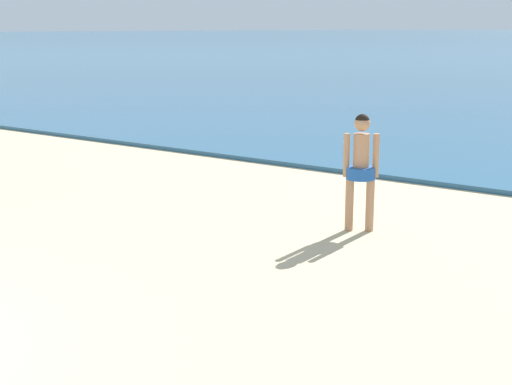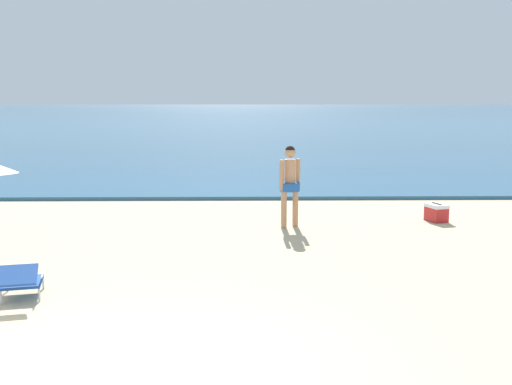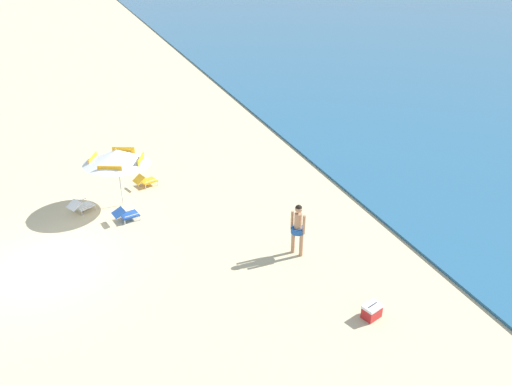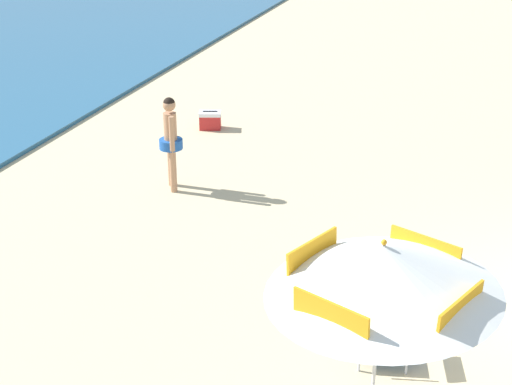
{
  "view_description": "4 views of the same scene",
  "coord_description": "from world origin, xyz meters",
  "px_view_note": "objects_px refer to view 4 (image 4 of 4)",
  "views": [
    {
      "loc": [
        7.1,
        -2.11,
        3.02
      ],
      "look_at": [
        0.99,
        6.23,
        0.67
      ],
      "focal_mm": 51.35,
      "sensor_mm": 36.0,
      "label": 1
    },
    {
      "loc": [
        1.07,
        -5.45,
        2.69
      ],
      "look_at": [
        1.27,
        5.65,
        1.03
      ],
      "focal_mm": 42.44,
      "sensor_mm": 36.0,
      "label": 2
    },
    {
      "loc": [
        13.77,
        1.6,
        8.9
      ],
      "look_at": [
        -0.5,
        7.02,
        1.06
      ],
      "focal_mm": 34.44,
      "sensor_mm": 36.0,
      "label": 3
    },
    {
      "loc": [
        -10.01,
        1.76,
        5.79
      ],
      "look_at": [
        0.02,
        5.12,
        1.09
      ],
      "focal_mm": 53.79,
      "sensor_mm": 36.0,
      "label": 4
    }
  ],
  "objects_px": {
    "beach_umbrella_striped_main": "(382,269)",
    "lounge_chair_facing_sea": "(394,342)",
    "cooler_box": "(210,120)",
    "person_standing_near_shore": "(171,137)"
  },
  "relations": [
    {
      "from": "person_standing_near_shore",
      "to": "cooler_box",
      "type": "relative_size",
      "value": 3.07
    },
    {
      "from": "beach_umbrella_striped_main",
      "to": "person_standing_near_shore",
      "type": "relative_size",
      "value": 1.84
    },
    {
      "from": "lounge_chair_facing_sea",
      "to": "person_standing_near_shore",
      "type": "bearing_deg",
      "value": 49.81
    },
    {
      "from": "beach_umbrella_striped_main",
      "to": "lounge_chair_facing_sea",
      "type": "relative_size",
      "value": 3.34
    },
    {
      "from": "person_standing_near_shore",
      "to": "beach_umbrella_striped_main",
      "type": "bearing_deg",
      "value": -138.06
    },
    {
      "from": "beach_umbrella_striped_main",
      "to": "person_standing_near_shore",
      "type": "bearing_deg",
      "value": 41.94
    },
    {
      "from": "person_standing_near_shore",
      "to": "cooler_box",
      "type": "xyz_separation_m",
      "value": [
        3.4,
        0.59,
        -0.82
      ]
    },
    {
      "from": "beach_umbrella_striped_main",
      "to": "cooler_box",
      "type": "distance_m",
      "value": 10.36
    },
    {
      "from": "beach_umbrella_striped_main",
      "to": "lounge_chair_facing_sea",
      "type": "height_order",
      "value": "beach_umbrella_striped_main"
    },
    {
      "from": "beach_umbrella_striped_main",
      "to": "cooler_box",
      "type": "relative_size",
      "value": 5.63
    }
  ]
}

